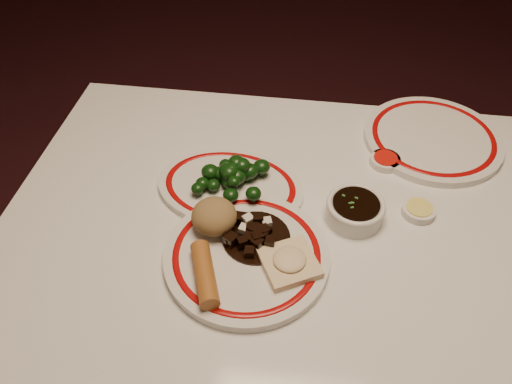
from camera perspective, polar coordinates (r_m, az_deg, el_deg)
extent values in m
cube|color=white|center=(0.94, 6.46, -6.65)|extent=(1.20, 0.90, 0.04)
cylinder|color=black|center=(1.56, -13.93, -1.63)|extent=(0.06, 0.06, 0.71)
cylinder|color=black|center=(1.58, 26.17, -5.48)|extent=(0.06, 0.06, 0.71)
cylinder|color=silver|center=(0.89, -1.08, -7.34)|extent=(0.33, 0.33, 0.02)
torus|color=#980807|center=(0.88, -1.09, -6.98)|extent=(0.29, 0.29, 0.00)
ellipsoid|color=olive|center=(0.90, -4.81, -2.79)|extent=(0.08, 0.08, 0.06)
cylinder|color=#A76429|center=(0.84, -5.89, -9.30)|extent=(0.07, 0.13, 0.03)
cube|color=beige|center=(0.86, 3.82, -8.08)|extent=(0.12, 0.12, 0.01)
ellipsoid|color=beige|center=(0.85, 3.85, -7.67)|extent=(0.06, 0.06, 0.02)
cylinder|color=black|center=(0.90, 0.01, -5.20)|extent=(0.12, 0.12, 0.00)
cube|color=black|center=(0.89, -3.15, -5.52)|extent=(0.03, 0.03, 0.02)
cube|color=black|center=(0.89, 0.82, -4.52)|extent=(0.03, 0.03, 0.02)
cube|color=black|center=(0.87, -1.60, -5.73)|extent=(0.02, 0.02, 0.02)
cube|color=black|center=(0.90, -0.50, -4.11)|extent=(0.02, 0.02, 0.02)
cube|color=black|center=(0.89, -0.11, -4.41)|extent=(0.02, 0.02, 0.02)
cube|color=black|center=(0.87, -0.75, -6.90)|extent=(0.02, 0.02, 0.02)
cube|color=black|center=(0.90, -0.12, -4.17)|extent=(0.03, 0.03, 0.02)
cube|color=black|center=(0.87, 0.16, -5.91)|extent=(0.02, 0.02, 0.02)
cube|color=black|center=(0.91, 1.47, -4.19)|extent=(0.01, 0.01, 0.01)
cube|color=black|center=(0.88, -0.68, -5.38)|extent=(0.02, 0.02, 0.02)
cube|color=black|center=(0.88, -2.91, -5.46)|extent=(0.03, 0.03, 0.02)
cube|color=black|center=(0.88, 0.82, -4.93)|extent=(0.02, 0.02, 0.01)
cube|color=black|center=(0.87, 1.65, -5.75)|extent=(0.02, 0.02, 0.02)
cube|color=black|center=(0.90, 0.24, -3.10)|extent=(0.02, 0.02, 0.02)
cube|color=black|center=(0.92, -1.78, -3.09)|extent=(0.02, 0.02, 0.02)
cube|color=black|center=(0.88, 0.12, -5.21)|extent=(0.02, 0.02, 0.02)
cube|color=black|center=(0.89, -0.60, -4.93)|extent=(0.02, 0.02, 0.02)
cube|color=beige|center=(0.88, 0.01, -5.61)|extent=(0.02, 0.02, 0.01)
cube|color=beige|center=(0.90, -1.37, -4.23)|extent=(0.02, 0.02, 0.01)
cube|color=beige|center=(0.90, -0.89, -3.10)|extent=(0.02, 0.02, 0.01)
cube|color=beige|center=(0.88, -0.35, -5.25)|extent=(0.02, 0.02, 0.01)
cube|color=beige|center=(0.90, 1.24, -3.45)|extent=(0.02, 0.02, 0.01)
torus|color=#980807|center=(1.00, -2.97, 0.85)|extent=(0.29, 0.29, 0.00)
cylinder|color=#23471C|center=(1.00, -3.40, 1.36)|extent=(0.01, 0.01, 0.01)
ellipsoid|color=black|center=(0.99, -3.44, 1.97)|extent=(0.03, 0.03, 0.02)
cylinder|color=#23471C|center=(1.01, 0.64, 2.19)|extent=(0.01, 0.01, 0.01)
ellipsoid|color=black|center=(1.00, 0.65, 2.93)|extent=(0.03, 0.03, 0.03)
cylinder|color=#23471C|center=(0.99, -3.16, 0.62)|extent=(0.01, 0.01, 0.01)
ellipsoid|color=black|center=(0.98, -3.19, 1.14)|extent=(0.03, 0.03, 0.02)
cylinder|color=#23471C|center=(0.99, -2.21, 1.05)|extent=(0.01, 0.01, 0.01)
ellipsoid|color=black|center=(0.98, -2.24, 1.83)|extent=(0.04, 0.04, 0.03)
cylinder|color=#23471C|center=(1.02, -2.21, 2.75)|extent=(0.01, 0.01, 0.01)
ellipsoid|color=black|center=(1.01, -2.24, 3.47)|extent=(0.03, 0.03, 0.03)
cylinder|color=#23471C|center=(1.00, -5.20, 1.54)|extent=(0.01, 0.01, 0.02)
ellipsoid|color=black|center=(0.99, -5.27, 2.31)|extent=(0.04, 0.04, 0.03)
cylinder|color=#23471C|center=(0.99, -2.95, 1.15)|extent=(0.01, 0.01, 0.01)
ellipsoid|color=black|center=(0.98, -2.99, 1.94)|extent=(0.04, 0.04, 0.03)
cylinder|color=#23471C|center=(1.00, -2.07, 1.52)|extent=(0.01, 0.01, 0.02)
ellipsoid|color=black|center=(0.99, -2.10, 2.29)|extent=(0.04, 0.04, 0.03)
cylinder|color=#23471C|center=(0.99, -6.09, 0.45)|extent=(0.01, 0.01, 0.01)
ellipsoid|color=black|center=(0.98, -6.15, 1.00)|extent=(0.03, 0.03, 0.02)
cylinder|color=#23471C|center=(1.00, -4.07, 1.52)|extent=(0.01, 0.01, 0.01)
ellipsoid|color=black|center=(0.99, -4.12, 2.18)|extent=(0.03, 0.03, 0.02)
cylinder|color=#23471C|center=(0.96, -2.88, -0.96)|extent=(0.01, 0.01, 0.01)
ellipsoid|color=black|center=(0.95, -2.91, -0.35)|extent=(0.03, 0.03, 0.02)
cylinder|color=#23471C|center=(0.98, -6.62, -0.13)|extent=(0.01, 0.01, 0.01)
ellipsoid|color=black|center=(0.97, -6.68, 0.41)|extent=(0.03, 0.03, 0.02)
cylinder|color=#23471C|center=(1.00, -0.71, 1.71)|extent=(0.01, 0.01, 0.01)
ellipsoid|color=black|center=(0.99, -0.72, 2.43)|extent=(0.04, 0.04, 0.03)
cylinder|color=#23471C|center=(0.99, -4.88, 0.30)|extent=(0.01, 0.01, 0.01)
ellipsoid|color=black|center=(0.98, -4.92, 0.81)|extent=(0.03, 0.03, 0.02)
cylinder|color=#23471C|center=(0.96, -0.29, -0.85)|extent=(0.01, 0.01, 0.01)
ellipsoid|color=black|center=(0.95, -0.30, -0.18)|extent=(0.03, 0.03, 0.02)
cylinder|color=#23471C|center=(1.00, -1.16, 1.50)|extent=(0.01, 0.01, 0.01)
ellipsoid|color=black|center=(0.99, -1.18, 2.06)|extent=(0.03, 0.03, 0.02)
cylinder|color=#23471C|center=(1.02, -3.46, 2.47)|extent=(0.01, 0.01, 0.02)
ellipsoid|color=black|center=(1.01, -3.50, 3.13)|extent=(0.03, 0.03, 0.02)
ellipsoid|color=black|center=(0.97, -2.99, 2.24)|extent=(0.03, 0.03, 0.03)
ellipsoid|color=black|center=(0.98, -3.33, 2.55)|extent=(0.03, 0.03, 0.03)
ellipsoid|color=black|center=(0.99, -2.28, 3.34)|extent=(0.03, 0.03, 0.03)
ellipsoid|color=black|center=(0.97, -3.12, 2.10)|extent=(0.03, 0.03, 0.02)
ellipsoid|color=black|center=(0.98, -1.61, 3.07)|extent=(0.03, 0.03, 0.03)
ellipsoid|color=black|center=(0.97, -3.11, 2.27)|extent=(0.03, 0.03, 0.03)
ellipsoid|color=black|center=(0.98, -3.03, 1.84)|extent=(0.03, 0.03, 0.02)
ellipsoid|color=black|center=(0.97, -2.92, 2.58)|extent=(0.03, 0.03, 0.02)
ellipsoid|color=black|center=(0.95, -2.55, 1.22)|extent=(0.02, 0.02, 0.02)
cylinder|color=silver|center=(0.96, 11.22, -2.17)|extent=(0.11, 0.11, 0.04)
cylinder|color=black|center=(0.95, 11.40, -1.31)|extent=(0.09, 0.09, 0.00)
cylinder|color=silver|center=(1.10, 14.53, 3.45)|extent=(0.06, 0.06, 0.02)
cylinder|color=#BA130B|center=(1.09, 14.62, 3.82)|extent=(0.05, 0.05, 0.00)
cylinder|color=silver|center=(1.01, 18.07, -2.03)|extent=(0.06, 0.06, 0.02)
cylinder|color=#E9DA5F|center=(1.00, 18.19, -1.66)|extent=(0.05, 0.05, 0.00)
cylinder|color=silver|center=(1.19, 19.52, 5.78)|extent=(0.32, 0.32, 0.02)
torus|color=#980807|center=(1.18, 19.62, 6.07)|extent=(0.28, 0.28, 0.00)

